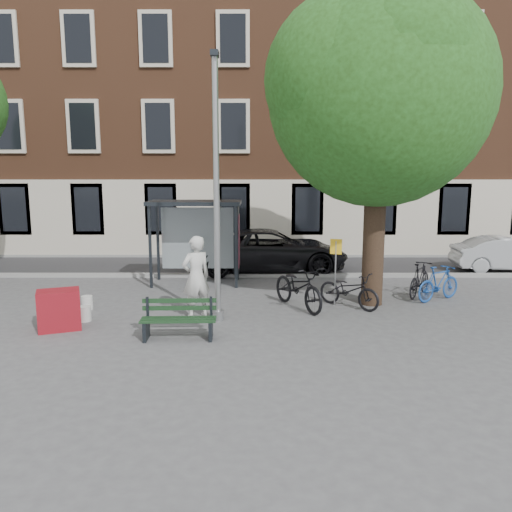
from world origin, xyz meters
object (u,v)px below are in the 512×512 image
at_px(bus_shelter, 208,223).
at_px(bike_b, 439,283).
at_px(car_dark, 271,250).
at_px(red_stand, 59,310).
at_px(bike_d, 420,279).
at_px(bike_a, 349,290).
at_px(notice_sign, 336,258).
at_px(painter, 196,277).
at_px(bench, 179,321).
at_px(lamppost, 217,203).
at_px(bike_c, 298,287).
at_px(car_silver, 508,254).

xyz_separation_m(bus_shelter, bike_b, (6.53, -2.24, -1.43)).
xyz_separation_m(car_dark, red_stand, (-4.92, -6.71, -0.30)).
height_order(bike_d, red_stand, bike_d).
relative_size(bike_a, notice_sign, 1.01).
distance_m(bike_d, car_dark, 5.52).
height_order(painter, bench, painter).
distance_m(lamppost, bike_c, 3.17).
bearing_deg(painter, car_dark, -140.78).
distance_m(lamppost, red_stand, 4.27).
xyz_separation_m(bus_shelter, car_silver, (10.46, 1.89, -1.30)).
height_order(lamppost, bus_shelter, lamppost).
bearing_deg(car_silver, bike_d, 133.87).
distance_m(bus_shelter, bench, 5.64).
xyz_separation_m(lamppost, bike_b, (5.92, 1.86, -2.30)).
bearing_deg(car_silver, bike_c, 125.66).
bearing_deg(lamppost, painter, 152.23).
xyz_separation_m(lamppost, red_stand, (-3.50, -0.71, -2.33)).
distance_m(lamppost, car_silver, 11.74).
relative_size(car_silver, red_stand, 4.16).
xyz_separation_m(painter, bike_d, (6.09, 2.06, -0.50)).
height_order(car_dark, car_silver, car_dark).
height_order(bus_shelter, car_silver, bus_shelter).
xyz_separation_m(bike_b, red_stand, (-9.42, -2.57, -0.04)).
height_order(bench, car_silver, car_silver).
bearing_deg(red_stand, bike_b, 15.26).
relative_size(car_dark, red_stand, 6.03).
bearing_deg(lamppost, red_stand, -168.56).
distance_m(painter, bike_b, 6.67).
bearing_deg(red_stand, bike_d, 18.63).
bearing_deg(bench, red_stand, 165.70).
xyz_separation_m(bench, red_stand, (-2.77, 0.61, 0.07)).
xyz_separation_m(bike_d, car_silver, (4.31, 3.66, 0.12)).
relative_size(bike_d, car_dark, 0.30).
bearing_deg(notice_sign, painter, -143.65).
bearing_deg(red_stand, bus_shelter, 59.00).
bearing_deg(bike_d, bike_c, 54.94).
height_order(lamppost, notice_sign, lamppost).
bearing_deg(car_dark, bus_shelter, 128.45).
xyz_separation_m(lamppost, notice_sign, (3.00, 1.41, -1.53)).
height_order(bike_c, car_silver, car_silver).
xyz_separation_m(car_silver, notice_sign, (-6.85, -4.59, 0.64)).
xyz_separation_m(lamppost, bike_d, (5.55, 2.34, -2.29)).
distance_m(bike_a, bike_b, 2.69).
distance_m(car_dark, red_stand, 8.33).
xyz_separation_m(bike_a, bike_c, (-1.32, -0.09, 0.10)).
bearing_deg(bus_shelter, car_dark, 43.03).
distance_m(bench, car_dark, 7.64).
bearing_deg(lamppost, car_silver, 31.34).
height_order(bench, bike_c, bike_c).
distance_m(car_silver, red_stand, 14.94).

